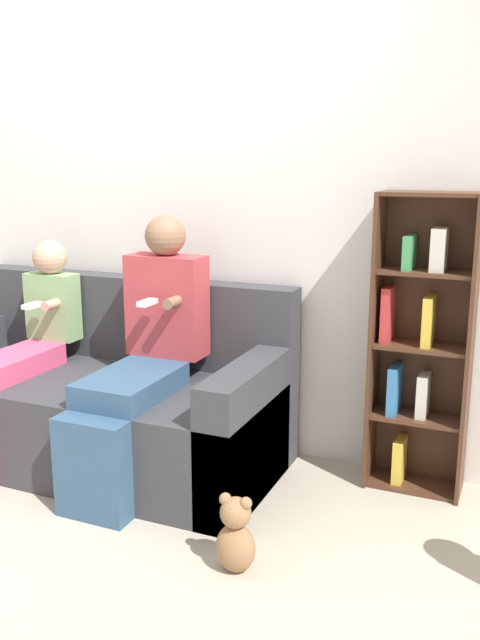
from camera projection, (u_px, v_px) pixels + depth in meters
name	position (u px, v px, depth m)	size (l,w,h in m)	color
ground_plane	(59.00, 508.00, 3.05)	(14.00, 14.00, 0.00)	#B2A893
back_wall	(163.00, 208.00, 3.67)	(10.00, 0.06, 2.55)	silver
couch	(96.00, 403.00, 3.53)	(1.95, 0.89, 0.91)	#38383D
adult_seated	(143.00, 350.00, 3.23)	(0.39, 0.85, 1.27)	#335170
child_seated	(17.00, 352.00, 3.49)	(0.29, 0.86, 1.11)	#DB4C75
bookshelf	(420.00, 344.00, 3.13)	(0.45, 0.25, 1.40)	#4C2D1E
teddy_bear	(236.00, 536.00, 2.55)	(0.16, 0.13, 0.31)	#936B47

